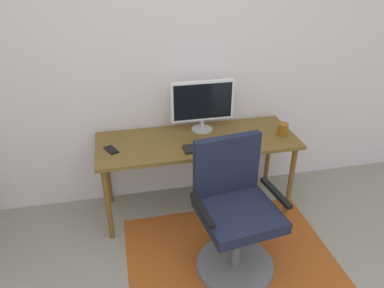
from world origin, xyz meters
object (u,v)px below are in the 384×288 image
Objects in this scene: keyboard at (210,147)px; cell_phone at (111,150)px; monitor at (202,103)px; office_chair at (234,219)px; computer_mouse at (246,142)px; coffee_cup at (283,129)px; desk at (197,146)px.

keyboard reaches higher than cell_phone.
monitor is 0.85m from cell_phone.
keyboard is at bearing 86.36° from office_chair.
office_chair is (0.04, -0.55, -0.29)m from keyboard.
coffee_cup is at bearing 14.71° from computer_mouse.
desk is 11.88× the size of cell_phone.
cell_phone is at bearing 132.45° from office_chair.
office_chair reaches higher than computer_mouse.
monitor is 0.72m from coffee_cup.
coffee_cup is at bearing -27.03° from cell_phone.
computer_mouse is at bearing -32.46° from cell_phone.
coffee_cup reaches higher than desk.
coffee_cup is 0.75× the size of cell_phone.
monitor reaches higher than cell_phone.
cell_phone is (-1.43, 0.03, -0.05)m from coffee_cup.
computer_mouse is 0.74× the size of cell_phone.
office_chair is (0.03, -0.88, -0.54)m from monitor.
keyboard is at bearing -67.90° from desk.
computer_mouse is (0.30, -0.00, 0.01)m from keyboard.
keyboard is (0.07, -0.16, 0.08)m from desk.
cell_phone is (-0.77, 0.13, -0.00)m from keyboard.
keyboard is at bearing -34.84° from cell_phone.
desk is 1.67× the size of office_chair.
cell_phone is at bearing 178.60° from coffee_cup.
computer_mouse is at bearing -0.63° from keyboard.
computer_mouse is at bearing 56.87° from office_chair.
office_chair is at bearing -86.07° from keyboard.
computer_mouse reaches higher than keyboard.
coffee_cup is (0.66, 0.09, 0.04)m from keyboard.
monitor reaches higher than coffee_cup.
computer_mouse is at bearing -24.56° from desk.
office_chair is at bearing -65.61° from cell_phone.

